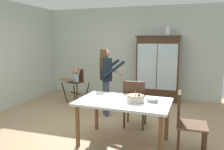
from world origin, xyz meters
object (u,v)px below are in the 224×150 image
object	(u,v)px
high_chair_with_toddler	(76,79)
dining_table	(124,106)
ceramic_vase	(168,31)
adult_person	(106,74)
china_cabinet	(158,68)
dining_chair_far_side	(134,101)
serving_bowl	(152,100)
birthday_cake	(135,98)
dining_chair_right_end	(185,119)

from	to	relation	value
high_chair_with_toddler	dining_table	world-z (taller)	high_chair_with_toddler
ceramic_vase	adult_person	bearing A→B (deg)	-126.42
china_cabinet	dining_chair_far_side	distance (m)	2.27
high_chair_with_toddler	dining_chair_far_side	world-z (taller)	dining_chair_far_side
china_cabinet	ceramic_vase	world-z (taller)	ceramic_vase
dining_table	high_chair_with_toddler	bearing A→B (deg)	133.42
serving_bowl	china_cabinet	bearing A→B (deg)	94.44
china_cabinet	adult_person	size ratio (longest dim) A/B	1.21
ceramic_vase	birthday_cake	world-z (taller)	ceramic_vase
dining_table	ceramic_vase	bearing A→B (deg)	80.53
ceramic_vase	birthday_cake	bearing A→B (deg)	-95.72
high_chair_with_toddler	birthday_cake	size ratio (longest dim) A/B	3.39
china_cabinet	birthday_cake	world-z (taller)	china_cabinet
dining_chair_right_end	china_cabinet	bearing A→B (deg)	14.16
dining_table	dining_chair_far_side	world-z (taller)	dining_chair_far_side
high_chair_with_toddler	birthday_cake	bearing A→B (deg)	-19.11
china_cabinet	adult_person	world-z (taller)	china_cabinet
china_cabinet	serving_bowl	bearing A→B (deg)	-85.56
dining_chair_far_side	dining_table	bearing A→B (deg)	84.97
serving_bowl	dining_chair_far_side	bearing A→B (deg)	125.11
china_cabinet	ceramic_vase	size ratio (longest dim) A/B	6.84
high_chair_with_toddler	serving_bowl	distance (m)	3.03
adult_person	birthday_cake	xyz separation A→B (m)	(0.93, -1.25, -0.17)
birthday_cake	dining_chair_far_side	bearing A→B (deg)	102.64
high_chair_with_toddler	serving_bowl	size ratio (longest dim) A/B	5.28
ceramic_vase	adult_person	world-z (taller)	ceramic_vase
dining_chair_right_end	ceramic_vase	bearing A→B (deg)	9.64
china_cabinet	dining_chair_right_end	bearing A→B (deg)	-76.08
adult_person	serving_bowl	size ratio (longest dim) A/B	8.50
ceramic_vase	serving_bowl	size ratio (longest dim) A/B	1.50
ceramic_vase	dining_chair_far_side	size ratio (longest dim) A/B	0.28
high_chair_with_toddler	dining_chair_right_end	bearing A→B (deg)	-11.00
birthday_cake	dining_table	bearing A→B (deg)	-178.80
birthday_cake	dining_chair_right_end	size ratio (longest dim) A/B	0.29
ceramic_vase	dining_chair_far_side	distance (m)	2.68
ceramic_vase	high_chair_with_toddler	xyz separation A→B (m)	(-2.38, -0.91, -1.31)
ceramic_vase	dining_table	world-z (taller)	ceramic_vase
birthday_cake	serving_bowl	bearing A→B (deg)	17.07
high_chair_with_toddler	dining_chair_far_side	xyz separation A→B (m)	(1.93, -1.32, -0.10)
ceramic_vase	birthday_cake	xyz separation A→B (m)	(-0.29, -2.91, -1.17)
birthday_cake	dining_chair_right_end	distance (m)	0.82
high_chair_with_toddler	dining_chair_far_side	size ratio (longest dim) A/B	0.99
serving_bowl	birthday_cake	bearing A→B (deg)	-162.93
ceramic_vase	dining_chair_right_end	bearing A→B (deg)	-80.60
dining_chair_far_side	high_chair_with_toddler	bearing A→B (deg)	-35.70
high_chair_with_toddler	serving_bowl	bearing A→B (deg)	-14.51
serving_bowl	high_chair_with_toddler	bearing A→B (deg)	140.88
high_chair_with_toddler	adult_person	distance (m)	1.41
high_chair_with_toddler	adult_person	bearing A→B (deg)	-8.29
high_chair_with_toddler	birthday_cake	distance (m)	2.89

